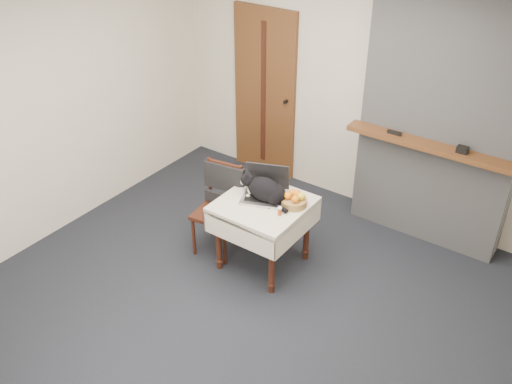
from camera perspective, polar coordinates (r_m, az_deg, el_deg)
ground at (r=5.26m, az=-0.64°, el=-10.18°), size 4.50×4.50×0.00m
room_shell at (r=4.64m, az=2.62°, el=9.51°), size 4.52×4.01×2.61m
door at (r=6.71m, az=0.87°, el=9.77°), size 0.82×0.10×2.00m
chimney at (r=5.65m, az=18.09°, el=7.05°), size 1.62×0.48×2.60m
side_table at (r=5.26m, az=0.74°, el=-2.08°), size 0.78×0.78×0.70m
laptop at (r=5.25m, az=0.94°, el=0.30°), size 0.50×0.47×0.30m
cat at (r=5.17m, az=0.99°, el=0.19°), size 0.54×0.25×0.26m
cream_jar at (r=5.29m, az=-1.38°, el=-0.01°), size 0.06×0.06×0.07m
pill_bottle at (r=5.01m, az=2.39°, el=-1.90°), size 0.04×0.04×0.08m
fruit_basket at (r=5.14m, az=3.84°, el=-0.80°), size 0.24×0.24×0.14m
desk_clutter at (r=5.15m, az=2.89°, el=-1.35°), size 0.14×0.07×0.01m
chair at (r=5.52m, az=-3.48°, el=-0.35°), size 0.47×0.46×0.92m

